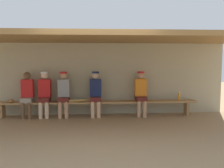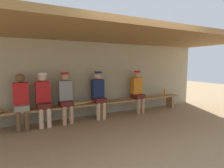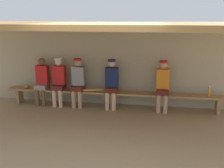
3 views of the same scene
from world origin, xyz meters
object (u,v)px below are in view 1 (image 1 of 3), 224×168
(baseball_bat, at_px, (82,100))
(player_in_red, at_px, (44,92))
(bench, at_px, (97,104))
(player_near_post, at_px, (96,92))
(player_leftmost, at_px, (27,93))
(baseball_glove_tan, at_px, (11,101))
(water_bottle_clear, at_px, (179,96))
(player_middle, at_px, (64,92))
(player_with_sunglasses, at_px, (141,91))

(baseball_bat, bearing_deg, player_in_red, 164.74)
(bench, bearing_deg, player_near_post, 173.88)
(bench, height_order, player_leftmost, player_leftmost)
(player_leftmost, distance_m, player_near_post, 1.99)
(baseball_glove_tan, bearing_deg, baseball_bat, -129.97)
(player_leftmost, xyz_separation_m, baseball_bat, (1.60, -0.00, -0.24))
(player_leftmost, height_order, player_in_red, player_in_red)
(player_leftmost, distance_m, water_bottle_clear, 4.54)
(baseball_glove_tan, xyz_separation_m, baseball_bat, (2.07, 0.02, -0.01))
(player_near_post, distance_m, baseball_bat, 0.47)
(player_near_post, bearing_deg, player_in_red, 180.00)
(bench, bearing_deg, player_in_red, 179.87)
(player_in_red, bearing_deg, player_middle, 0.00)
(player_leftmost, distance_m, player_in_red, 0.50)
(player_near_post, bearing_deg, player_leftmost, -179.99)
(water_bottle_clear, distance_m, baseball_glove_tan, 5.01)
(player_near_post, bearing_deg, player_middle, 180.00)
(player_with_sunglasses, distance_m, player_near_post, 1.36)
(player_middle, height_order, player_in_red, same)
(player_leftmost, relative_size, player_middle, 0.99)
(player_with_sunglasses, xyz_separation_m, baseball_glove_tan, (-3.83, -0.02, -0.24))
(player_middle, bearing_deg, baseball_bat, -0.38)
(player_with_sunglasses, xyz_separation_m, player_middle, (-2.30, 0.00, 0.00))
(bench, distance_m, player_with_sunglasses, 1.38)
(player_middle, bearing_deg, baseball_glove_tan, -179.22)
(player_near_post, height_order, player_in_red, same)
(player_leftmost, relative_size, player_near_post, 0.99)
(bench, bearing_deg, player_leftmost, 179.91)
(player_in_red, distance_m, water_bottle_clear, 4.05)
(player_in_red, bearing_deg, player_leftmost, -179.94)
(player_leftmost, bearing_deg, water_bottle_clear, 0.22)
(player_in_red, height_order, baseball_bat, player_in_red)
(player_leftmost, xyz_separation_m, player_in_red, (0.50, 0.00, 0.02))
(player_near_post, xyz_separation_m, player_in_red, (-1.50, 0.00, 0.00))
(player_with_sunglasses, bearing_deg, baseball_bat, -179.88)
(bench, xyz_separation_m, player_leftmost, (-2.03, 0.00, 0.34))
(player_with_sunglasses, xyz_separation_m, baseball_bat, (-1.76, -0.00, -0.25))
(water_bottle_clear, distance_m, baseball_bat, 2.95)
(player_with_sunglasses, relative_size, baseball_bat, 1.67)
(bench, height_order, baseball_bat, baseball_bat)
(player_middle, distance_m, player_near_post, 0.94)
(bench, bearing_deg, baseball_glove_tan, -179.61)
(player_in_red, distance_m, baseball_bat, 1.13)
(bench, relative_size, player_in_red, 4.46)
(player_leftmost, distance_m, player_middle, 1.05)
(baseball_glove_tan, height_order, baseball_bat, baseball_glove_tan)
(player_near_post, bearing_deg, baseball_bat, -179.49)
(player_middle, xyz_separation_m, baseball_glove_tan, (-1.53, -0.02, -0.24))
(player_near_post, bearing_deg, bench, -6.12)
(player_with_sunglasses, relative_size, player_in_red, 1.00)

